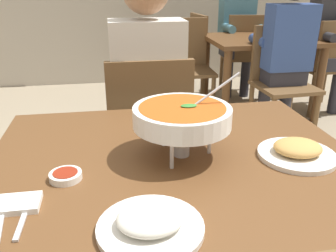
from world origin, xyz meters
name	(u,v)px	position (x,y,z in m)	size (l,w,h in m)	color
dining_table_main	(176,189)	(0.00, 0.00, 0.63)	(1.15, 0.97, 0.73)	brown
chair_diner_main	(149,129)	(0.00, 0.77, 0.51)	(0.44, 0.44, 0.90)	brown
diner_main	(147,85)	(0.00, 0.80, 0.75)	(0.40, 0.45, 1.31)	#2D2D38
curry_bowl	(182,117)	(0.02, 0.03, 0.86)	(0.33, 0.30, 0.26)	silver
rice_plate	(150,223)	(-0.12, -0.32, 0.75)	(0.24, 0.24, 0.06)	white
appetizer_plate	(297,151)	(0.37, -0.05, 0.75)	(0.24, 0.24, 0.06)	white
sauce_dish	(66,176)	(-0.32, -0.07, 0.74)	(0.09, 0.09, 0.02)	white
napkin_folded	(15,204)	(-0.43, -0.18, 0.74)	(0.12, 0.08, 0.02)	white
fork_utensil	(1,219)	(-0.45, -0.23, 0.74)	(0.01, 0.17, 0.01)	silver
spoon_utensil	(24,217)	(-0.40, -0.23, 0.74)	(0.01, 0.17, 0.01)	silver
dining_table_far	(261,51)	(1.25, 2.25, 0.60)	(1.00, 0.80, 0.73)	brown
chair_bg_left	(280,75)	(1.20, 1.72, 0.51)	(0.47, 0.47, 0.90)	brown
chair_bg_middle	(329,62)	(1.88, 2.12, 0.51)	(0.46, 0.46, 0.90)	brown
chair_bg_right	(245,51)	(1.27, 2.74, 0.51)	(0.50, 0.50, 0.90)	brown
chair_bg_corner	(188,53)	(0.66, 2.78, 0.51)	(0.49, 0.49, 0.90)	brown
chair_bg_window	(187,61)	(0.55, 2.36, 0.51)	(0.44, 0.44, 0.90)	brown
patron_bg_left	(286,46)	(1.21, 1.71, 0.75)	(0.40, 0.45, 1.31)	#2D2D38
patron_bg_middle	(331,36)	(1.89, 2.17, 0.75)	(0.40, 0.45, 1.31)	#2D2D38
patron_bg_right	(237,28)	(1.21, 2.84, 0.75)	(0.40, 0.45, 1.31)	#2D2D38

